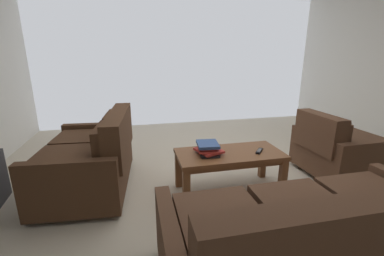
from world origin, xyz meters
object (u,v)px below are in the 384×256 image
Objects in this scene: coffee_table at (229,159)px; book_stack at (208,148)px; sofa_main at (316,239)px; armchair_side at (338,149)px; loveseat_near at (93,158)px; tv_remote at (259,151)px.

coffee_table is 0.27m from book_stack.
sofa_main is 2.12× the size of armchair_side.
armchair_side is (-2.92, 0.32, -0.03)m from loveseat_near.
book_stack reaches higher than tv_remote.
book_stack is at bearing -74.91° from sofa_main.
armchair_side is 1.16m from tv_remote.
coffee_table is at bearing 176.18° from book_stack.
armchair_side is at bearing -135.52° from sofa_main.
loveseat_near reaches higher than armchair_side.
tv_remote is (-0.32, 0.06, 0.08)m from coffee_table.
tv_remote is (1.15, 0.13, 0.13)m from armchair_side.
armchair_side is 6.14× the size of tv_remote.
loveseat_near is (1.56, -1.65, 0.02)m from sofa_main.
coffee_table is at bearing 164.73° from loveseat_near.
book_stack is at bearing 162.61° from loveseat_near.
armchair_side is (-1.36, -1.33, -0.00)m from sofa_main.
tv_remote reaches higher than coffee_table.
book_stack is at bearing 2.05° from armchair_side.
book_stack is (-1.22, 0.38, 0.15)m from loveseat_near.
tv_remote is (-0.21, -1.20, 0.12)m from sofa_main.
coffee_table is at bearing -85.21° from sofa_main.
armchair_side is at bearing 173.73° from loveseat_near.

